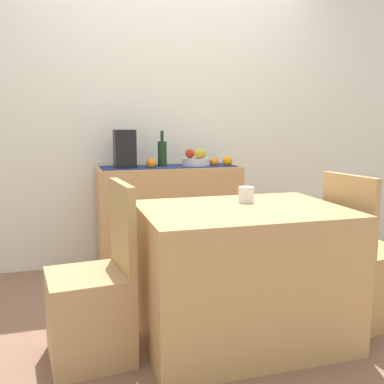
% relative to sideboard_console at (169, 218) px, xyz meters
% --- Properties ---
extents(ground_plane, '(6.40, 6.40, 0.02)m').
position_rel_sideboard_console_xyz_m(ground_plane, '(0.05, -0.92, -0.43)').
color(ground_plane, '#85604D').
rests_on(ground_plane, ground).
extents(room_wall_rear, '(6.40, 0.06, 2.70)m').
position_rel_sideboard_console_xyz_m(room_wall_rear, '(0.05, 0.26, 0.93)').
color(room_wall_rear, white).
rests_on(room_wall_rear, ground).
extents(sideboard_console, '(1.14, 0.42, 0.84)m').
position_rel_sideboard_console_xyz_m(sideboard_console, '(0.00, 0.00, 0.00)').
color(sideboard_console, tan).
rests_on(sideboard_console, ground).
extents(table_runner, '(1.07, 0.32, 0.01)m').
position_rel_sideboard_console_xyz_m(table_runner, '(0.00, 0.00, 0.42)').
color(table_runner, navy).
rests_on(table_runner, sideboard_console).
extents(fruit_bowl, '(0.23, 0.23, 0.06)m').
position_rel_sideboard_console_xyz_m(fruit_bowl, '(0.23, 0.00, 0.46)').
color(fruit_bowl, silver).
rests_on(fruit_bowl, table_runner).
extents(apple_left, '(0.08, 0.08, 0.08)m').
position_rel_sideboard_console_xyz_m(apple_left, '(0.24, -0.05, 0.53)').
color(apple_left, gold).
rests_on(apple_left, fruit_bowl).
extents(apple_right, '(0.07, 0.07, 0.07)m').
position_rel_sideboard_console_xyz_m(apple_right, '(0.29, 0.03, 0.52)').
color(apple_right, gold).
rests_on(apple_right, fruit_bowl).
extents(apple_center, '(0.07, 0.07, 0.07)m').
position_rel_sideboard_console_xyz_m(apple_center, '(0.18, 0.03, 0.52)').
color(apple_center, red).
rests_on(apple_center, fruit_bowl).
extents(wine_bottle, '(0.07, 0.07, 0.29)m').
position_rel_sideboard_console_xyz_m(wine_bottle, '(-0.05, 0.00, 0.53)').
color(wine_bottle, '#19341D').
rests_on(wine_bottle, sideboard_console).
extents(coffee_maker, '(0.16, 0.18, 0.30)m').
position_rel_sideboard_console_xyz_m(coffee_maker, '(-0.35, 0.00, 0.57)').
color(coffee_maker, black).
rests_on(coffee_maker, sideboard_console).
extents(orange_loose_mid, '(0.08, 0.08, 0.08)m').
position_rel_sideboard_console_xyz_m(orange_loose_mid, '(-0.15, -0.06, 0.46)').
color(orange_loose_mid, orange).
rests_on(orange_loose_mid, sideboard_console).
extents(orange_loose_end, '(0.07, 0.07, 0.07)m').
position_rel_sideboard_console_xyz_m(orange_loose_end, '(0.37, -0.04, 0.46)').
color(orange_loose_end, orange).
rests_on(orange_loose_end, sideboard_console).
extents(orange_loose_far, '(0.08, 0.08, 0.08)m').
position_rel_sideboard_console_xyz_m(orange_loose_far, '(0.48, -0.06, 0.46)').
color(orange_loose_far, orange).
rests_on(orange_loose_far, sideboard_console).
extents(dining_table, '(1.09, 0.80, 0.74)m').
position_rel_sideboard_console_xyz_m(dining_table, '(0.11, -1.29, -0.05)').
color(dining_table, tan).
rests_on(dining_table, ground).
extents(coffee_cup, '(0.09, 0.09, 0.09)m').
position_rel_sideboard_console_xyz_m(coffee_cup, '(0.19, -1.15, 0.37)').
color(coffee_cup, silver).
rests_on(coffee_cup, dining_table).
extents(chair_near_window, '(0.44, 0.44, 0.90)m').
position_rel_sideboard_console_xyz_m(chair_near_window, '(-0.70, -1.29, -0.15)').
color(chair_near_window, tan).
rests_on(chair_near_window, ground).
extents(chair_by_corner, '(0.46, 0.46, 0.90)m').
position_rel_sideboard_console_xyz_m(chair_by_corner, '(0.91, -1.29, -0.15)').
color(chair_by_corner, tan).
rests_on(chair_by_corner, ground).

